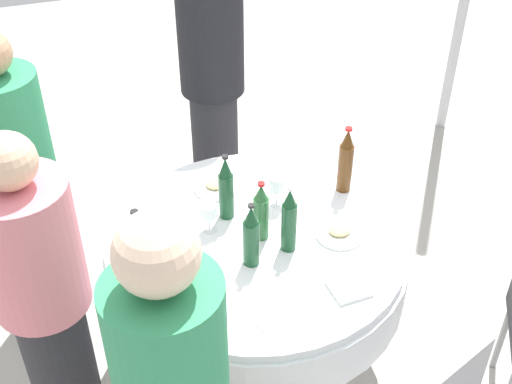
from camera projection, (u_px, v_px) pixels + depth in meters
name	position (u px, v px, depth m)	size (l,w,h in m)	color
ground_plane	(256.00, 351.00, 3.30)	(10.00, 10.00, 0.00)	#B7B2A8
dining_table	(256.00, 263.00, 2.94)	(1.31, 1.31, 0.74)	white
bottle_green_north	(261.00, 212.00, 2.78)	(0.07, 0.07, 0.28)	#2D6B38
bottle_dark_green_west	(289.00, 221.00, 2.71)	(0.06, 0.06, 0.31)	#194728
bottle_dark_green_south	(226.00, 189.00, 2.88)	(0.07, 0.07, 0.32)	#194728
bottle_green_near	(138.00, 238.00, 2.67)	(0.07, 0.07, 0.26)	#2D6B38
bottle_brown_outer	(346.00, 161.00, 3.03)	(0.07, 0.07, 0.33)	#593314
bottle_dark_green_rear	(251.00, 236.00, 2.64)	(0.07, 0.07, 0.30)	#194728
bottle_green_left	(179.00, 268.00, 2.54)	(0.06, 0.06, 0.23)	#2D6B38
wine_glass_near	(209.00, 213.00, 2.83)	(0.07, 0.07, 0.14)	white
wine_glass_outer	(202.00, 305.00, 2.41)	(0.06, 0.06, 0.13)	white
wine_glass_rear	(277.00, 185.00, 2.97)	(0.07, 0.07, 0.15)	white
plate_inner	(216.00, 187.00, 3.12)	(0.21, 0.21, 0.04)	white
plate_right	(339.00, 233.00, 2.85)	(0.21, 0.21, 0.04)	white
plate_far	(160.00, 216.00, 2.95)	(0.24, 0.24, 0.02)	white
fork_west	(249.00, 316.00, 2.49)	(0.18, 0.02, 0.01)	silver
fork_south	(310.00, 182.00, 3.16)	(0.18, 0.02, 0.01)	silver
folded_napkin	(349.00, 287.00, 2.60)	(0.14, 0.14, 0.02)	white
person_north	(213.00, 92.00, 3.59)	(0.34, 0.34, 1.66)	#26262B
person_south	(22.00, 186.00, 3.02)	(0.34, 0.34, 1.56)	#26262B
person_near	(46.00, 307.00, 2.44)	(0.34, 0.34, 1.55)	#26262B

